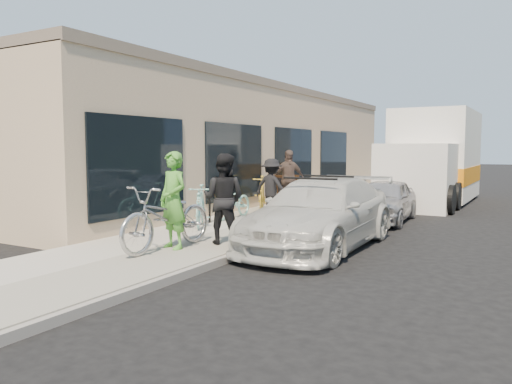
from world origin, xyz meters
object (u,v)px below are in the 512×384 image
at_px(moving_truck, 433,162).
at_px(bike_rack, 218,203).
at_px(sedan_silver, 384,200).
at_px(man_standing, 224,199).
at_px(tandem_bike, 168,217).
at_px(cruiser_bike_c, 262,193).
at_px(woman_rider, 173,200).
at_px(sandwich_board, 287,189).
at_px(bystander_b, 288,179).
at_px(cruiser_bike_a, 200,206).
at_px(cruiser_bike_b, 233,202).
at_px(bystander_a, 272,187).
at_px(sedan_white, 320,213).

bearing_deg(moving_truck, bike_rack, -111.50).
height_order(sedan_silver, man_standing, man_standing).
xyz_separation_m(tandem_bike, cruiser_bike_c, (-1.28, 5.83, -0.08)).
distance_m(tandem_bike, woman_rider, 0.33).
bearing_deg(tandem_bike, cruiser_bike_c, 105.75).
xyz_separation_m(sandwich_board, bystander_b, (0.62, -1.17, 0.41)).
bearing_deg(sandwich_board, man_standing, -58.85).
distance_m(cruiser_bike_a, cruiser_bike_c, 3.37).
bearing_deg(woman_rider, moving_truck, 93.81).
bearing_deg(man_standing, cruiser_bike_a, -53.38).
bearing_deg(cruiser_bike_c, woman_rider, -103.04).
height_order(bike_rack, man_standing, man_standing).
relative_size(bike_rack, moving_truck, 0.11).
height_order(moving_truck, cruiser_bike_b, moving_truck).
bearing_deg(sandwich_board, sedan_silver, -7.08).
bearing_deg(man_standing, sandwich_board, -84.67).
height_order(bike_rack, cruiser_bike_b, cruiser_bike_b).
bearing_deg(cruiser_bike_b, cruiser_bike_c, 93.70).
bearing_deg(bystander_a, man_standing, 109.35).
bearing_deg(man_standing, sedan_silver, -117.75).
bearing_deg(cruiser_bike_a, sandwich_board, 64.17).
bearing_deg(moving_truck, sedan_white, -91.64).
distance_m(sedan_white, woman_rider, 2.94).
bearing_deg(moving_truck, bystander_a, -112.31).
distance_m(moving_truck, bystander_b, 6.35).
relative_size(sedan_white, bystander_a, 3.08).
relative_size(sedan_white, man_standing, 2.75).
relative_size(sandwich_board, cruiser_bike_a, 0.58).
relative_size(sedan_white, sedan_silver, 1.40).
distance_m(sandwich_board, bystander_b, 1.39).
xyz_separation_m(moving_truck, bystander_a, (-2.97, -7.07, -0.57)).
bearing_deg(cruiser_bike_b, man_standing, -62.72).
distance_m(sandwich_board, cruiser_bike_c, 2.06).
bearing_deg(tandem_bike, sedan_silver, 74.49).
distance_m(sandwich_board, sedan_silver, 3.95).
relative_size(cruiser_bike_b, bystander_b, 0.96).
bearing_deg(moving_truck, cruiser_bike_a, -109.40).
bearing_deg(cruiser_bike_a, bystander_b, 56.96).
bearing_deg(bike_rack, moving_truck, 68.05).
distance_m(bike_rack, sedan_silver, 4.56).
bearing_deg(cruiser_bike_c, man_standing, -95.07).
xyz_separation_m(sedan_white, woman_rider, (-2.03, -2.09, 0.35)).
bearing_deg(cruiser_bike_a, cruiser_bike_c, 63.53).
relative_size(moving_truck, cruiser_bike_c, 4.02).
xyz_separation_m(man_standing, bystander_b, (-1.41, 5.73, 0.03)).
xyz_separation_m(woman_rider, cruiser_bike_b, (-1.12, 3.84, -0.44)).
bearing_deg(cruiser_bike_b, moving_truck, 64.87).
distance_m(bike_rack, bystander_b, 3.44).
bearing_deg(bystander_a, bystander_b, -75.64).
bearing_deg(cruiser_bike_c, sedan_white, -73.21).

